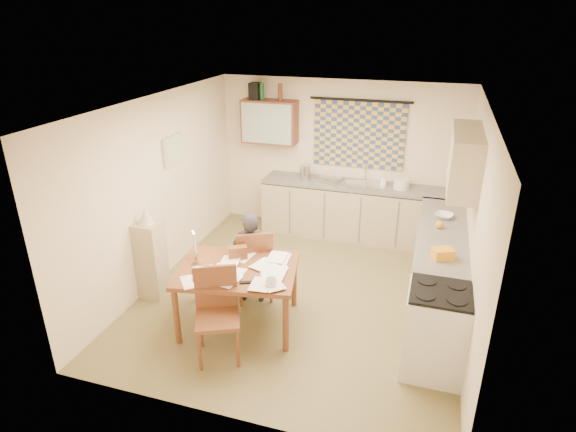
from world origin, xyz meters
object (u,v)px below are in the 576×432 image
(counter_back, at_px, (363,212))
(chair_far, at_px, (254,276))
(stove, at_px, (435,331))
(dining_table, at_px, (239,296))
(shelf_stand, at_px, (151,260))
(counter_right, at_px, (438,275))
(person, at_px, (251,258))

(counter_back, xyz_separation_m, chair_far, (-1.04, -2.22, -0.14))
(stove, distance_m, chair_far, 2.39)
(dining_table, distance_m, chair_far, 0.59)
(chair_far, bearing_deg, shelf_stand, -13.78)
(counter_right, distance_m, person, 2.35)
(stove, height_order, person, person)
(counter_back, relative_size, person, 2.71)
(counter_back, bearing_deg, dining_table, -109.76)
(shelf_stand, bearing_deg, counter_right, 13.27)
(stove, height_order, shelf_stand, shelf_stand)
(chair_far, bearing_deg, dining_table, 64.86)
(stove, relative_size, person, 0.78)
(counter_right, xyz_separation_m, person, (-2.27, -0.55, 0.16))
(stove, height_order, dining_table, stove)
(chair_far, distance_m, shelf_stand, 1.34)
(counter_back, height_order, dining_table, counter_back)
(counter_back, distance_m, person, 2.52)
(chair_far, bearing_deg, stove, 133.20)
(counter_back, distance_m, shelf_stand, 3.46)
(shelf_stand, bearing_deg, dining_table, -10.55)
(shelf_stand, bearing_deg, stove, -6.46)
(stove, xyz_separation_m, dining_table, (-2.23, 0.16, -0.10))
(counter_right, xyz_separation_m, stove, (0.00, -1.24, 0.02))
(counter_back, xyz_separation_m, stove, (1.22, -2.96, 0.02))
(stove, relative_size, chair_far, 0.96)
(shelf_stand, bearing_deg, chair_far, 14.88)
(counter_back, height_order, stove, stove)
(counter_right, height_order, shelf_stand, shelf_stand)
(chair_far, bearing_deg, person, 48.32)
(stove, bearing_deg, counter_back, 112.33)
(stove, bearing_deg, shelf_stand, 173.54)
(counter_right, height_order, dining_table, counter_right)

